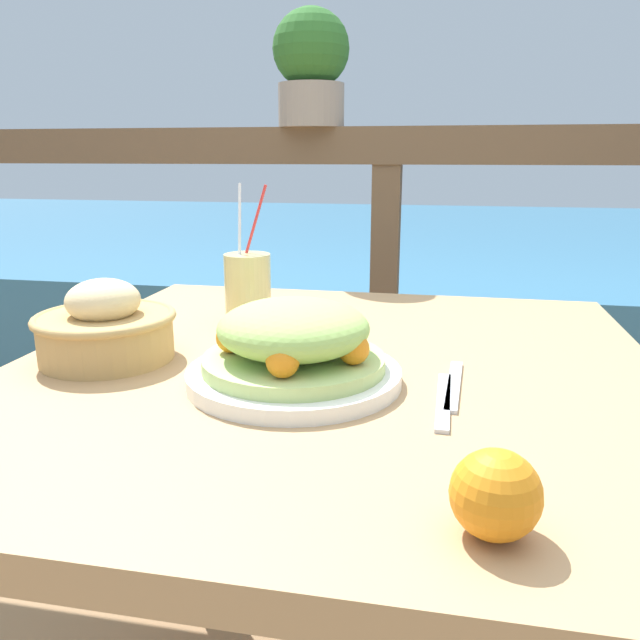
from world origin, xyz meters
The scene contains 10 objects.
patio_table centered at (0.00, 0.00, 0.67)m, with size 0.92×0.96×0.77m.
railing_fence centered at (0.00, 0.77, 0.84)m, with size 2.80×0.08×1.13m.
sea_backdrop centered at (0.00, 3.27, 0.30)m, with size 12.00×4.00×0.59m.
salad_plate centered at (-0.04, -0.09, 0.82)m, with size 0.28×0.28×0.11m.
drink_glass centered at (-0.19, 0.19, 0.84)m, with size 0.08×0.08×0.24m.
bread_basket centered at (-0.33, -0.04, 0.82)m, with size 0.20×0.20×0.12m.
potted_plant centered at (-0.19, 0.77, 1.28)m, with size 0.19×0.19×0.28m.
fork centered at (0.17, -0.06, 0.78)m, with size 0.03×0.18×0.00m.
knife centered at (0.16, -0.12, 0.78)m, with size 0.02×0.18×0.00m.
orange_near_basket centered at (0.20, -0.39, 0.81)m, with size 0.07×0.07×0.07m.
Camera 1 is at (0.15, -0.84, 1.07)m, focal length 35.00 mm.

